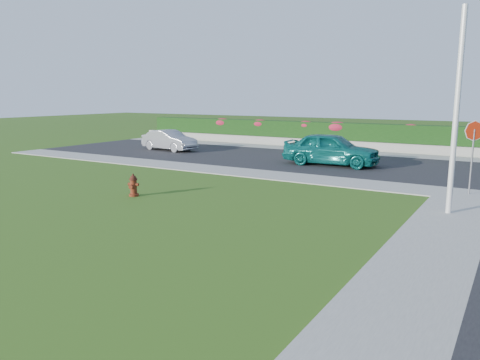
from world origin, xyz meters
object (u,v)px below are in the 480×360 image
Objects in this scene: sedan_teal at (331,149)px; sedan_silver at (169,140)px; fire_hydrant at (133,186)px; stop_sign at (474,140)px; utility_pole at (456,113)px.

sedan_silver is (-10.94, 0.73, -0.17)m from sedan_teal.
sedan_teal reaches higher than sedan_silver.
fire_hydrant is 10.89m from sedan_teal.
sedan_silver reaches higher than fire_hydrant.
stop_sign reaches higher than fire_hydrant.
sedan_teal is 1.80× the size of stop_sign.
stop_sign is at bearing -124.02° from sedan_teal.
stop_sign is (17.57, -4.82, 1.28)m from sedan_silver.
utility_pole is (9.77, 2.99, 2.60)m from fire_hydrant.
sedan_teal is at bearing 131.00° from utility_pole.
utility_pole reaches higher than sedan_silver.
stop_sign is (10.02, 6.25, 1.58)m from fire_hydrant.
utility_pole reaches higher than sedan_teal.
sedan_silver is 19.26m from utility_pole.
sedan_silver is 0.65× the size of utility_pole.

